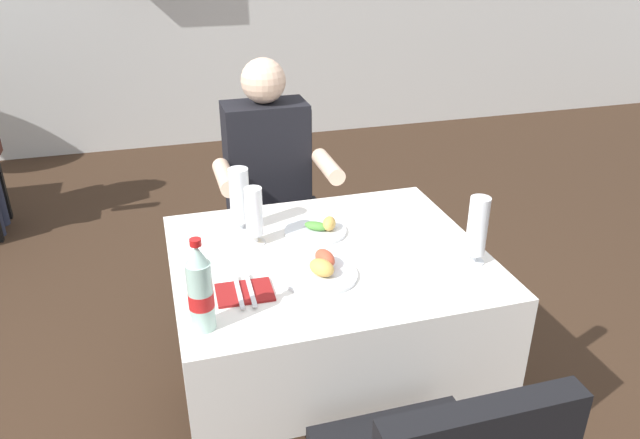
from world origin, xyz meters
name	(u,v)px	position (x,y,z in m)	size (l,w,h in m)	color
ground_plane	(318,437)	(0.00, 0.00, 0.00)	(11.00, 11.00, 0.00)	#382619
main_dining_table	(328,297)	(0.06, 0.07, 0.58)	(1.04, 0.89, 0.75)	white
chair_far_diner_seat	(277,207)	(0.06, 0.90, 0.55)	(0.44, 0.50, 0.97)	black
seated_diner_far	(270,186)	(0.01, 0.80, 0.71)	(0.50, 0.46, 1.26)	#282D42
plate_near_camera	(321,270)	(-0.01, -0.06, 0.77)	(0.24, 0.24, 0.07)	white
plate_far_diner	(318,229)	(0.06, 0.23, 0.77)	(0.22, 0.22, 0.06)	white
beer_glass_left	(477,231)	(0.50, -0.12, 0.87)	(0.07, 0.07, 0.23)	white
beer_glass_middle	(240,198)	(-0.20, 0.33, 0.88)	(0.07, 0.07, 0.24)	white
beer_glass_right	(254,216)	(-0.17, 0.21, 0.86)	(0.07, 0.07, 0.21)	white
cola_bottle_primary	(200,290)	(-0.40, -0.23, 0.88)	(0.07, 0.07, 0.28)	silver
napkin_cutlery_set	(245,292)	(-0.26, -0.10, 0.76)	(0.17, 0.19, 0.01)	maroon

